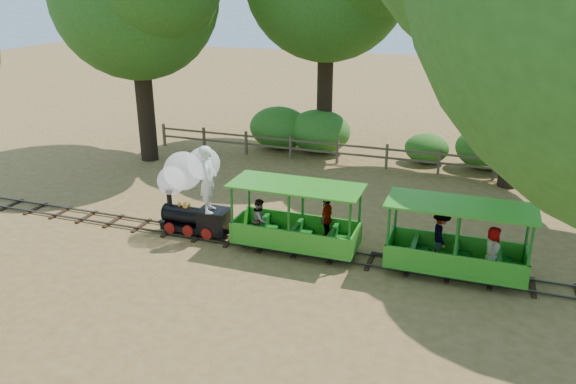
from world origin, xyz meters
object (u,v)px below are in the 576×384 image
(locomotive, at_px, (191,184))
(fence, at_px, (362,152))
(carriage_rear, at_px, (457,247))
(carriage_front, at_px, (295,225))

(locomotive, bearing_deg, fence, 67.88)
(fence, bearing_deg, carriage_rear, -62.52)
(carriage_rear, xyz_separation_m, fence, (-4.14, 7.96, -0.21))
(carriage_front, distance_m, carriage_rear, 4.23)
(carriage_rear, height_order, fence, carriage_rear)
(carriage_front, relative_size, fence, 0.20)
(locomotive, xyz_separation_m, carriage_rear, (7.37, -0.01, -0.77))
(locomotive, relative_size, carriage_front, 0.81)
(carriage_front, bearing_deg, carriage_rear, 0.63)
(locomotive, xyz_separation_m, fence, (3.23, 7.95, -0.99))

